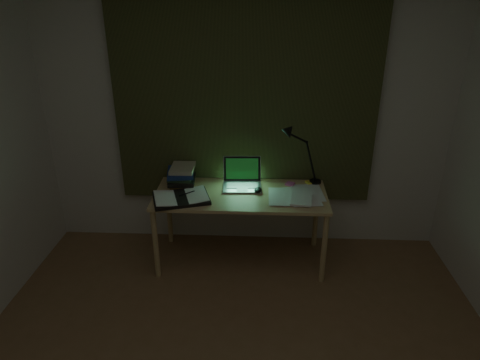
% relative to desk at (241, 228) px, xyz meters
% --- Properties ---
extents(wall_back, '(3.50, 0.00, 2.50)m').
position_rel_desk_xyz_m(wall_back, '(0.02, 0.39, 0.93)').
color(wall_back, beige).
rests_on(wall_back, ground).
extents(curtain, '(2.20, 0.06, 2.00)m').
position_rel_desk_xyz_m(curtain, '(0.02, 0.35, 1.13)').
color(curtain, '#2D3118').
rests_on(curtain, wall_back).
extents(desk, '(1.41, 0.62, 0.64)m').
position_rel_desk_xyz_m(desk, '(0.00, 0.00, 0.00)').
color(desk, tan).
rests_on(desk, floor).
extents(laptop, '(0.34, 0.38, 0.23)m').
position_rel_desk_xyz_m(laptop, '(0.01, 0.11, 0.44)').
color(laptop, '#AFAFB4').
rests_on(laptop, desk).
extents(open_textbook, '(0.51, 0.42, 0.04)m').
position_rel_desk_xyz_m(open_textbook, '(-0.47, -0.13, 0.34)').
color(open_textbook, white).
rests_on(open_textbook, desk).
extents(book_stack, '(0.22, 0.26, 0.17)m').
position_rel_desk_xyz_m(book_stack, '(-0.51, 0.15, 0.41)').
color(book_stack, white).
rests_on(book_stack, desk).
extents(loose_papers, '(0.43, 0.45, 0.02)m').
position_rel_desk_xyz_m(loose_papers, '(0.43, -0.09, 0.33)').
color(loose_papers, silver).
rests_on(loose_papers, desk).
extents(mouse, '(0.07, 0.11, 0.04)m').
position_rel_desk_xyz_m(mouse, '(0.14, 0.03, 0.34)').
color(mouse, black).
rests_on(mouse, desk).
extents(sticky_yellow, '(0.09, 0.09, 0.01)m').
position_rel_desk_xyz_m(sticky_yellow, '(0.59, 0.24, 0.33)').
color(sticky_yellow, yellow).
rests_on(sticky_yellow, desk).
extents(sticky_pink, '(0.09, 0.09, 0.01)m').
position_rel_desk_xyz_m(sticky_pink, '(0.42, 0.20, 0.33)').
color(sticky_pink, pink).
rests_on(sticky_pink, desk).
extents(desk_lamp, '(0.40, 0.33, 0.54)m').
position_rel_desk_xyz_m(desk_lamp, '(0.64, 0.25, 0.59)').
color(desk_lamp, black).
rests_on(desk_lamp, desk).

